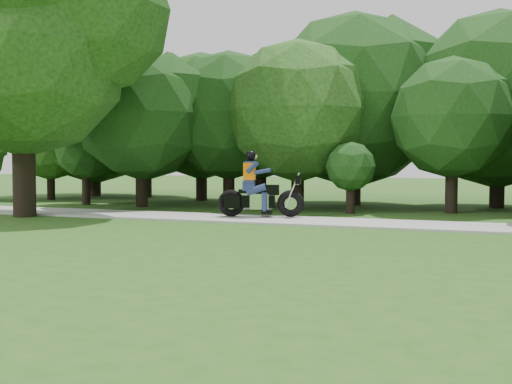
% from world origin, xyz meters
% --- Properties ---
extents(ground, '(100.00, 100.00, 0.00)m').
position_xyz_m(ground, '(0.00, 0.00, 0.00)').
color(ground, '#264F16').
rests_on(ground, ground).
extents(walkway, '(60.00, 2.20, 0.06)m').
position_xyz_m(walkway, '(0.00, 8.00, 0.03)').
color(walkway, '#9A9A95').
rests_on(walkway, ground).
extents(tree_line, '(40.64, 12.02, 7.61)m').
position_xyz_m(tree_line, '(0.57, 14.55, 3.59)').
color(tree_line, black).
rests_on(tree_line, ground).
extents(big_tree_west, '(8.64, 6.56, 9.96)m').
position_xyz_m(big_tree_west, '(-10.54, 6.85, 5.76)').
color(big_tree_west, black).
rests_on(big_tree_west, ground).
extents(touring_motorcycle, '(2.50, 1.28, 1.94)m').
position_xyz_m(touring_motorcycle, '(-3.72, 8.43, 0.77)').
color(touring_motorcycle, black).
rests_on(touring_motorcycle, walkway).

